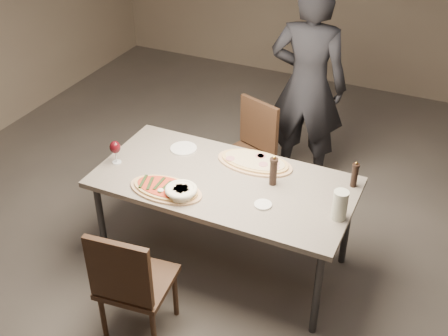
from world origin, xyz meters
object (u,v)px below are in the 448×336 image
at_px(pepper_mill_left, 273,171).
at_px(chair_far, 250,147).
at_px(ham_pizza, 255,162).
at_px(bread_basket, 181,191).
at_px(chair_near, 130,281).
at_px(diner, 308,86).
at_px(zucchini_pizza, 166,189).
at_px(dining_table, 224,187).
at_px(carafe, 340,205).

xyz_separation_m(pepper_mill_left, chair_far, (-0.48, 0.77, -0.36)).
xyz_separation_m(ham_pizza, bread_basket, (-0.29, -0.58, 0.03)).
xyz_separation_m(pepper_mill_left, chair_near, (-0.54, -1.00, -0.35)).
bearing_deg(chair_far, diner, -103.23).
bearing_deg(ham_pizza, diner, 111.43).
bearing_deg(pepper_mill_left, zucchini_pizza, -148.78).
xyz_separation_m(dining_table, ham_pizza, (0.12, 0.28, 0.07)).
bearing_deg(zucchini_pizza, carafe, 13.95).
height_order(carafe, chair_near, carafe).
bearing_deg(carafe, ham_pizza, 153.63).
height_order(bread_basket, chair_near, chair_near).
height_order(zucchini_pizza, pepper_mill_left, pepper_mill_left).
bearing_deg(chair_far, pepper_mill_left, 142.21).
relative_size(carafe, diner, 0.11).
bearing_deg(chair_near, ham_pizza, 67.80).
relative_size(zucchini_pizza, carafe, 2.62).
relative_size(chair_near, chair_far, 1.02).
distance_m(zucchini_pizza, chair_far, 1.19).
relative_size(pepper_mill_left, carafe, 1.13).
bearing_deg(diner, zucchini_pizza, 70.13).
relative_size(carafe, chair_far, 0.23).
distance_m(zucchini_pizza, pepper_mill_left, 0.74).
distance_m(zucchini_pizza, bread_basket, 0.13).
relative_size(chair_far, diner, 0.48).
distance_m(pepper_mill_left, chair_far, 0.98).
relative_size(bread_basket, chair_near, 0.24).
xyz_separation_m(bread_basket, pepper_mill_left, (0.50, 0.40, 0.06)).
distance_m(zucchini_pizza, carafe, 1.15).
height_order(dining_table, chair_near, chair_near).
distance_m(pepper_mill_left, chair_near, 1.19).
relative_size(dining_table, diner, 0.98).
bearing_deg(bread_basket, chair_near, -94.04).
relative_size(ham_pizza, pepper_mill_left, 2.50).
bearing_deg(dining_table, diner, 83.37).
distance_m(chair_near, diner, 2.32).
bearing_deg(diner, carafe, 111.02).
bearing_deg(pepper_mill_left, ham_pizza, 138.69).
xyz_separation_m(ham_pizza, diner, (0.04, 1.07, 0.15)).
bearing_deg(diner, pepper_mill_left, 93.32).
xyz_separation_m(carafe, diner, (-0.67, 1.43, 0.06)).
xyz_separation_m(dining_table, zucchini_pizza, (-0.30, -0.28, 0.07)).
height_order(chair_far, diner, diner).
bearing_deg(zucchini_pizza, diner, 77.91).
distance_m(bread_basket, diner, 1.69).
bearing_deg(zucchini_pizza, chair_near, -78.51).
distance_m(ham_pizza, chair_near, 1.25).
bearing_deg(diner, bread_basket, 74.50).
height_order(zucchini_pizza, chair_far, chair_far).
height_order(ham_pizza, pepper_mill_left, pepper_mill_left).
distance_m(ham_pizza, bread_basket, 0.65).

